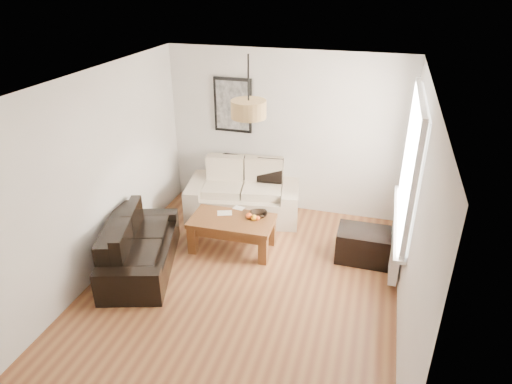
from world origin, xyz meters
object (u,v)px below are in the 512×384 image
(loveseat_cream, at_px, (243,190))
(sofa_leather, at_px, (140,245))
(coffee_table, at_px, (233,234))
(ottoman, at_px, (366,245))

(loveseat_cream, relative_size, sofa_leather, 1.08)
(loveseat_cream, relative_size, coffee_table, 1.51)
(loveseat_cream, xyz_separation_m, coffee_table, (0.15, -1.00, -0.20))
(sofa_leather, bearing_deg, ottoman, -87.61)
(loveseat_cream, bearing_deg, ottoman, -30.62)
(sofa_leather, height_order, coffee_table, sofa_leather)
(sofa_leather, relative_size, ottoman, 2.09)
(coffee_table, bearing_deg, loveseat_cream, 98.45)
(loveseat_cream, distance_m, ottoman, 2.15)
(loveseat_cream, height_order, sofa_leather, loveseat_cream)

